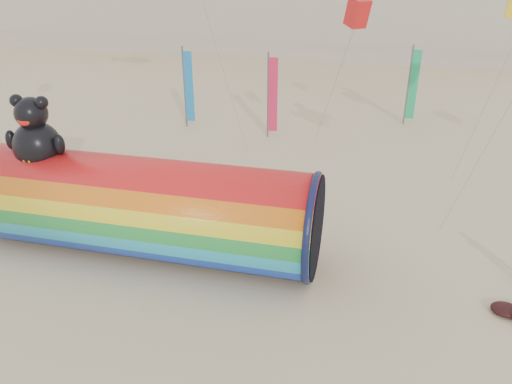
# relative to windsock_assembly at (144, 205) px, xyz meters

# --- Properties ---
(ground) EXTENTS (160.00, 160.00, 0.00)m
(ground) POSITION_rel_windsock_assembly_xyz_m (3.50, -0.26, -1.98)
(ground) COLOR #CCB58C
(ground) RESTS_ON ground
(windsock_assembly) EXTENTS (12.96, 3.95, 5.97)m
(windsock_assembly) POSITION_rel_windsock_assembly_xyz_m (0.00, 0.00, 0.00)
(windsock_assembly) COLOR red
(windsock_assembly) RESTS_ON ground
(festival_banners) EXTENTS (14.63, 4.78, 5.20)m
(festival_banners) POSITION_rel_windsock_assembly_xyz_m (2.73, 15.82, 0.66)
(festival_banners) COLOR #59595E
(festival_banners) RESTS_ON ground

